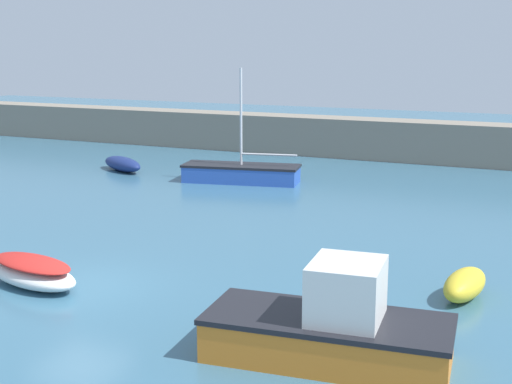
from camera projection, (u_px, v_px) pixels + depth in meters
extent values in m
cube|color=#38667F|center=(78.00, 290.00, 20.33)|extent=(120.00, 120.00, 0.20)
cube|color=gray|center=(356.00, 138.00, 43.77)|extent=(62.32, 2.43, 2.38)
ellipsoid|color=yellow|center=(465.00, 284.00, 19.31)|extent=(1.24, 2.36, 0.80)
ellipsoid|color=white|center=(33.00, 275.00, 20.40)|extent=(3.66, 2.14, 0.62)
ellipsoid|color=red|center=(32.00, 263.00, 20.33)|extent=(3.30, 1.92, 0.24)
ellipsoid|color=navy|center=(122.00, 164.00, 39.01)|extent=(3.65, 2.63, 0.78)
cube|color=#2D56B7|center=(241.00, 174.00, 35.83)|extent=(6.00, 3.00, 0.77)
cube|color=black|center=(241.00, 166.00, 35.74)|extent=(6.12, 3.06, 0.12)
cylinder|color=silver|center=(241.00, 118.00, 35.26)|extent=(0.13, 0.13, 4.91)
cylinder|color=silver|center=(269.00, 155.00, 35.31)|extent=(2.80, 0.69, 0.10)
cube|color=orange|center=(327.00, 341.00, 15.55)|extent=(5.46, 2.73, 0.87)
cube|color=black|center=(328.00, 319.00, 15.45)|extent=(5.57, 2.79, 0.12)
cube|color=silver|center=(346.00, 293.00, 15.20)|extent=(1.69, 1.86, 1.40)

